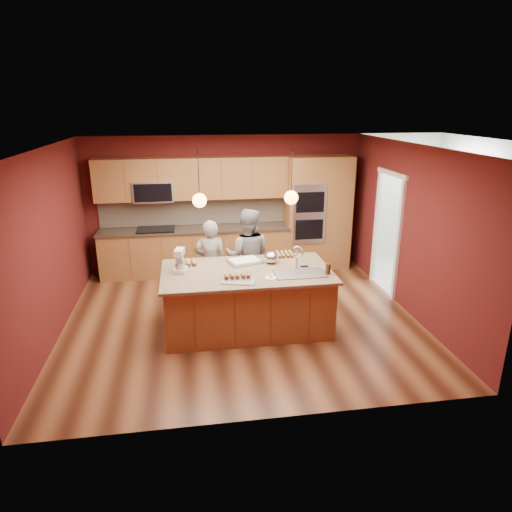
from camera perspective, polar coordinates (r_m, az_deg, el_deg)
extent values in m
plane|color=#442112|center=(7.41, -1.83, -7.73)|extent=(5.50, 5.50, 0.00)
plane|color=white|center=(6.67, -2.07, 13.54)|extent=(5.50, 5.50, 0.00)
plane|color=#541615|center=(9.34, -3.83, 6.58)|extent=(5.50, 0.00, 5.50)
plane|color=#541615|center=(4.60, 1.89, -6.30)|extent=(5.50, 0.00, 5.50)
plane|color=#541615|center=(7.15, -24.39, 1.18)|extent=(0.00, 5.00, 5.00)
plane|color=#541615|center=(7.74, 18.75, 3.10)|extent=(0.00, 5.00, 5.00)
cube|color=brown|center=(9.25, -7.56, 0.56)|extent=(3.70, 0.60, 0.90)
cube|color=#32281E|center=(9.10, -7.68, 3.33)|extent=(3.74, 0.64, 0.04)
cube|color=#C6B396|center=(9.32, -7.81, 5.61)|extent=(3.70, 0.03, 0.56)
cube|color=brown|center=(9.03, -7.97, 9.58)|extent=(3.70, 0.36, 0.80)
cube|color=black|center=(9.11, -12.41, 3.25)|extent=(0.72, 0.52, 0.03)
cube|color=#B9BDC1|center=(9.06, -12.69, 7.93)|extent=(0.76, 0.40, 0.40)
cube|color=brown|center=(9.37, 6.20, 5.30)|extent=(0.80, 0.60, 2.30)
cube|color=#B9BDC1|center=(9.07, 6.70, 5.17)|extent=(0.66, 0.04, 1.20)
cube|color=brown|center=(9.55, 9.99, 5.39)|extent=(0.50, 0.60, 2.30)
plane|color=silver|center=(9.56, 19.50, -2.64)|extent=(2.60, 2.60, 0.00)
plane|color=silver|center=(9.65, 25.10, 5.26)|extent=(0.00, 2.70, 2.70)
cube|color=white|center=(9.44, 24.58, 8.80)|extent=(0.35, 2.40, 0.75)
cylinder|color=black|center=(6.37, -7.20, 9.99)|extent=(0.01, 0.01, 0.70)
sphere|color=#FFA144|center=(6.43, -7.07, 6.91)|extent=(0.20, 0.20, 0.20)
cylinder|color=black|center=(6.54, 4.50, 10.30)|extent=(0.01, 0.01, 0.70)
sphere|color=#FFA144|center=(6.59, 4.42, 7.29)|extent=(0.20, 0.20, 0.20)
cube|color=brown|center=(6.96, -1.16, -5.54)|extent=(2.41, 1.31, 0.88)
cube|color=#C8B783|center=(6.78, -1.19, -1.98)|extent=(2.51, 1.41, 0.04)
cube|color=#B9BDC1|center=(6.71, 5.50, -2.85)|extent=(0.72, 0.42, 0.18)
imported|color=black|center=(7.69, -5.69, -0.86)|extent=(0.56, 0.39, 1.48)
imported|color=slate|center=(7.72, -1.04, -0.05)|extent=(0.93, 0.80, 1.64)
cube|color=silver|center=(6.80, -9.44, -1.75)|extent=(0.23, 0.27, 0.05)
cube|color=silver|center=(6.85, -9.50, -0.31)|extent=(0.10, 0.09, 0.24)
cube|color=silver|center=(6.73, -9.56, 0.50)|extent=(0.17, 0.26, 0.09)
cylinder|color=silver|center=(6.75, -9.47, -1.34)|extent=(0.14, 0.14, 0.13)
cube|color=silver|center=(7.11, -1.45, -0.69)|extent=(0.58, 0.50, 0.03)
cube|color=white|center=(7.10, -1.45, -0.54)|extent=(0.50, 0.42, 0.02)
cube|color=#B9BDC1|center=(6.38, -2.11, -3.04)|extent=(0.53, 0.43, 0.02)
ellipsoid|color=silver|center=(7.06, 1.91, -0.18)|extent=(0.23, 0.23, 0.19)
cylinder|color=white|center=(6.47, 1.85, -2.75)|extent=(0.17, 0.17, 0.01)
cylinder|color=#3D220D|center=(6.70, 8.98, -1.59)|extent=(0.08, 0.08, 0.16)
cube|color=black|center=(6.97, 6.04, -1.28)|extent=(0.12, 0.08, 0.01)
cube|color=silver|center=(9.43, 23.74, -0.01)|extent=(0.81, 0.82, 1.06)
cube|color=silver|center=(9.91, 22.01, 0.64)|extent=(0.63, 0.65, 0.92)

